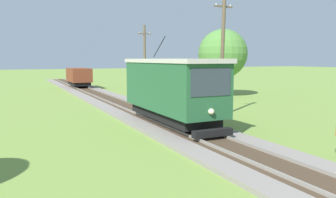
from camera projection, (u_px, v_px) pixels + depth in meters
name	position (u px, v px, depth m)	size (l,w,h in m)	color
red_tram	(171.00, 88.00, 18.34)	(2.60, 8.54, 4.79)	#235633
freight_car	(79.00, 77.00, 42.38)	(2.40, 5.20, 2.31)	brown
utility_pole_near_tram	(222.00, 54.00, 21.44)	(1.40, 0.47, 8.13)	brown
utility_pole_mid	(145.00, 60.00, 33.67)	(1.40, 0.33, 7.22)	brown
tree_right_near	(223.00, 54.00, 33.32)	(4.96, 4.96, 6.82)	#4C3823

